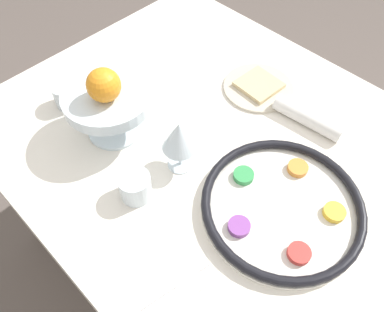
{
  "coord_description": "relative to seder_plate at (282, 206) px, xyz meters",
  "views": [
    {
      "loc": [
        -0.19,
        0.45,
        1.42
      ],
      "look_at": [
        0.16,
        0.1,
        0.76
      ],
      "focal_mm": 35.0,
      "sensor_mm": 36.0,
      "label": 1
    }
  ],
  "objects": [
    {
      "name": "orange_fruit",
      "position": [
        0.41,
        0.12,
        0.15
      ],
      "size": [
        0.07,
        0.07,
        0.07
      ],
      "color": "orange",
      "rests_on": "fruit_stand"
    },
    {
      "name": "dining_table",
      "position": [
        0.05,
        -0.04,
        -0.37
      ],
      "size": [
        1.46,
        0.89,
        0.72
      ],
      "color": "silver",
      "rests_on": "ground_plane"
    },
    {
      "name": "wine_glass",
      "position": [
        0.24,
        0.07,
        0.08
      ],
      "size": [
        0.08,
        0.08,
        0.14
      ],
      "color": "silver",
      "rests_on": "dining_table"
    },
    {
      "name": "cup_near",
      "position": [
        0.25,
        0.19,
        0.02
      ],
      "size": [
        0.07,
        0.07,
        0.06
      ],
      "color": "silver",
      "rests_on": "dining_table"
    },
    {
      "name": "bread_plate",
      "position": [
        0.27,
        -0.25,
        -0.01
      ],
      "size": [
        0.19,
        0.19,
        0.02
      ],
      "color": "beige",
      "rests_on": "dining_table"
    },
    {
      "name": "napkin_roll",
      "position": [
        0.1,
        -0.24,
        0.01
      ],
      "size": [
        0.18,
        0.06,
        0.04
      ],
      "color": "white",
      "rests_on": "dining_table"
    },
    {
      "name": "seder_plate",
      "position": [
        0.0,
        0.0,
        0.0
      ],
      "size": [
        0.34,
        0.34,
        0.03
      ],
      "color": "silver",
      "rests_on": "dining_table"
    },
    {
      "name": "cup_mid",
      "position": [
        0.58,
        0.14,
        0.02
      ],
      "size": [
        0.07,
        0.07,
        0.06
      ],
      "color": "silver",
      "rests_on": "dining_table"
    },
    {
      "name": "fork_right",
      "position": [
        0.05,
        0.28,
        -0.01
      ],
      "size": [
        0.06,
        0.18,
        0.01
      ],
      "color": "silver",
      "rests_on": "dining_table"
    },
    {
      "name": "ground_plane",
      "position": [
        0.05,
        -0.04,
        -0.73
      ],
      "size": [
        8.0,
        8.0,
        0.0
      ],
      "primitive_type": "plane",
      "color": "#564C47"
    },
    {
      "name": "fork_left",
      "position": [
        0.02,
        0.28,
        -0.01
      ],
      "size": [
        0.06,
        0.18,
        0.01
      ],
      "color": "silver",
      "rests_on": "dining_table"
    },
    {
      "name": "fruit_stand",
      "position": [
        0.43,
        0.11,
        0.08
      ],
      "size": [
        0.21,
        0.21,
        0.13
      ],
      "color": "silver",
      "rests_on": "dining_table"
    }
  ]
}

